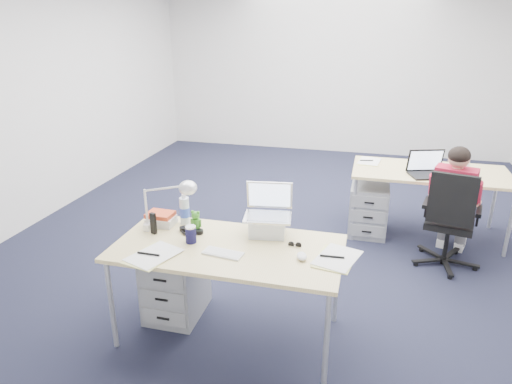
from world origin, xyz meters
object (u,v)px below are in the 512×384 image
at_px(desk_far, 430,175).
at_px(drawer_pedestal_near, 176,282).
at_px(cordless_phone, 153,223).
at_px(sunglasses, 295,245).
at_px(computer_mouse, 302,256).
at_px(headphones, 191,230).
at_px(dark_laptop, 430,164).
at_px(water_bottle, 185,209).
at_px(desk_lamp, 162,204).
at_px(desk_near, 228,252).
at_px(silver_laptop, 268,211).
at_px(bear_figurine, 196,221).
at_px(office_chair, 447,239).
at_px(can_koozie, 191,234).
at_px(book_stack, 161,219).
at_px(wireless_keyboard, 223,253).
at_px(drawer_pedestal_far, 369,209).
at_px(seated_person, 454,203).
at_px(far_cup, 466,166).

height_order(desk_far, drawer_pedestal_near, desk_far).
bearing_deg(cordless_phone, sunglasses, 25.98).
bearing_deg(computer_mouse, drawer_pedestal_near, 152.91).
distance_m(headphones, sunglasses, 0.79).
bearing_deg(dark_laptop, drawer_pedestal_near, -155.80).
height_order(water_bottle, desk_lamp, desk_lamp).
xyz_separation_m(desk_near, water_bottle, (-0.44, 0.29, 0.17)).
bearing_deg(drawer_pedestal_near, silver_laptop, 9.74).
bearing_deg(bear_figurine, desk_near, -34.77).
distance_m(office_chair, can_koozie, 2.52).
xyz_separation_m(water_bottle, book_stack, (-0.17, -0.06, -0.07)).
bearing_deg(silver_laptop, desk_lamp, -176.05).
relative_size(wireless_keyboard, cordless_phone, 1.69).
relative_size(cordless_phone, dark_laptop, 0.44).
relative_size(office_chair, drawer_pedestal_far, 1.77).
xyz_separation_m(desk_near, book_stack, (-0.61, 0.22, 0.10)).
bearing_deg(drawer_pedestal_far, headphones, -123.68).
bearing_deg(seated_person, office_chair, -85.87).
distance_m(desk_near, bear_figurine, 0.38).
relative_size(desk_near, desk_lamp, 3.63).
height_order(seated_person, far_cup, seated_person).
bearing_deg(office_chair, can_koozie, -129.70).
distance_m(desk_near, desk_far, 2.68).
bearing_deg(computer_mouse, seated_person, 38.76).
bearing_deg(seated_person, cordless_phone, -127.66).
relative_size(office_chair, silver_laptop, 2.68).
height_order(book_stack, cordless_phone, cordless_phone).
bearing_deg(drawer_pedestal_far, cordless_phone, -127.46).
bearing_deg(sunglasses, far_cup, 55.51).
xyz_separation_m(wireless_keyboard, cordless_phone, (-0.60, 0.18, 0.07)).
bearing_deg(far_cup, desk_lamp, -138.05).
distance_m(computer_mouse, far_cup, 2.72).
bearing_deg(desk_far, office_chair, -78.56).
bearing_deg(sunglasses, drawer_pedestal_far, 74.97).
bearing_deg(drawer_pedestal_near, bear_figurine, 11.17).
xyz_separation_m(book_stack, far_cup, (2.52, 2.08, 0.00)).
bearing_deg(seated_person, water_bottle, -129.84).
distance_m(drawer_pedestal_far, sunglasses, 2.07).
xyz_separation_m(wireless_keyboard, bear_figurine, (-0.31, 0.30, 0.08)).
relative_size(office_chair, headphones, 5.00).
relative_size(desk_lamp, dark_laptop, 1.19).
distance_m(book_stack, cordless_phone, 0.16).
bearing_deg(drawer_pedestal_near, water_bottle, 72.19).
xyz_separation_m(computer_mouse, bear_figurine, (-0.84, 0.23, 0.06)).
height_order(office_chair, drawer_pedestal_far, office_chair).
distance_m(desk_far, bear_figurine, 2.73).
height_order(desk_far, computer_mouse, computer_mouse).
distance_m(seated_person, bear_figurine, 2.52).
xyz_separation_m(desk_far, dark_laptop, (-0.04, -0.20, 0.18)).
bearing_deg(can_koozie, headphones, 111.72).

